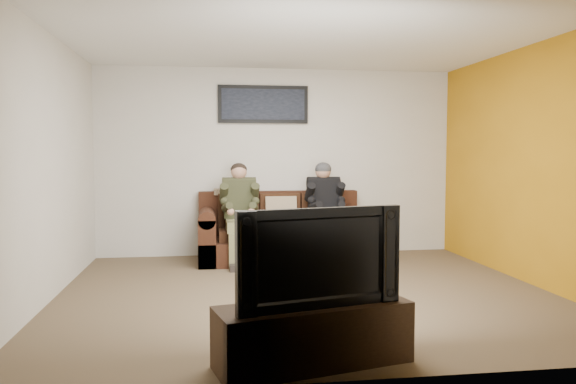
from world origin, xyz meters
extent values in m
plane|color=brown|center=(0.00, 0.00, 0.00)|extent=(5.00, 5.00, 0.00)
plane|color=silver|center=(0.00, 0.00, 2.60)|extent=(5.00, 5.00, 0.00)
plane|color=beige|center=(0.00, 2.25, 1.30)|extent=(5.00, 0.00, 5.00)
plane|color=beige|center=(0.00, -2.25, 1.30)|extent=(5.00, 0.00, 5.00)
plane|color=beige|center=(-2.50, 0.00, 1.30)|extent=(0.00, 4.50, 4.50)
plane|color=beige|center=(2.50, 0.00, 1.30)|extent=(0.00, 4.50, 4.50)
plane|color=#BB7D12|center=(2.49, 0.00, 1.30)|extent=(0.00, 4.50, 4.50)
cube|color=#371B10|center=(-0.01, 1.75, 0.15)|extent=(2.20, 0.95, 0.30)
cube|color=#371B10|center=(-0.01, 2.12, 0.60)|extent=(2.20, 0.20, 0.60)
cube|color=#371B10|center=(-1.00, 1.75, 0.30)|extent=(0.22, 0.95, 0.60)
cube|color=#371B10|center=(0.98, 1.75, 0.30)|extent=(0.22, 0.95, 0.60)
cylinder|color=#371B10|center=(-1.00, 1.75, 0.60)|extent=(0.22, 0.95, 0.22)
cylinder|color=#371B10|center=(0.98, 1.75, 0.60)|extent=(0.22, 0.95, 0.22)
cube|color=#351D10|center=(-0.58, 1.70, 0.37)|extent=(0.55, 0.60, 0.14)
cube|color=#351D10|center=(-0.58, 1.98, 0.66)|extent=(0.55, 0.14, 0.44)
cube|color=#351D10|center=(-0.01, 1.70, 0.37)|extent=(0.55, 0.60, 0.14)
cube|color=#351D10|center=(-0.01, 1.98, 0.66)|extent=(0.55, 0.14, 0.44)
cube|color=#351D10|center=(0.56, 1.70, 0.37)|extent=(0.55, 0.60, 0.14)
cube|color=#351D10|center=(0.56, 1.98, 0.66)|extent=(0.55, 0.14, 0.44)
cube|color=#9A8265|center=(-0.01, 1.87, 0.64)|extent=(0.42, 0.20, 0.42)
cube|color=tan|center=(-0.68, 2.10, 0.90)|extent=(0.45, 0.22, 0.08)
cube|color=olive|center=(-0.58, 1.67, 0.51)|extent=(0.36, 0.30, 0.14)
cube|color=#31331E|center=(-0.58, 1.77, 0.81)|extent=(0.40, 0.30, 0.53)
cylinder|color=#31331E|center=(-0.58, 1.79, 1.02)|extent=(0.44, 0.18, 0.18)
sphere|color=tan|center=(-0.58, 1.81, 1.18)|extent=(0.21, 0.21, 0.21)
cube|color=olive|center=(-0.68, 1.47, 0.50)|extent=(0.15, 0.42, 0.13)
cube|color=olive|center=(-0.48, 1.47, 0.50)|extent=(0.15, 0.42, 0.13)
cube|color=olive|center=(-0.68, 1.27, 0.22)|extent=(0.12, 0.13, 0.44)
cube|color=olive|center=(-0.48, 1.27, 0.22)|extent=(0.12, 0.13, 0.44)
cube|color=black|center=(-0.68, 1.19, 0.04)|extent=(0.11, 0.26, 0.08)
cube|color=black|center=(-0.48, 1.19, 0.04)|extent=(0.11, 0.26, 0.08)
cylinder|color=#31331E|center=(-0.78, 1.70, 0.91)|extent=(0.11, 0.30, 0.28)
cylinder|color=#31331E|center=(-0.38, 1.70, 0.91)|extent=(0.11, 0.30, 0.28)
cylinder|color=#31331E|center=(-0.75, 1.48, 0.75)|extent=(0.14, 0.32, 0.15)
cylinder|color=#31331E|center=(-0.41, 1.48, 0.75)|extent=(0.14, 0.32, 0.15)
sphere|color=tan|center=(-0.71, 1.36, 0.70)|extent=(0.09, 0.09, 0.09)
sphere|color=tan|center=(-0.45, 1.36, 0.70)|extent=(0.09, 0.09, 0.09)
cube|color=white|center=(-0.58, 1.34, 0.70)|extent=(0.15, 0.04, 0.03)
ellipsoid|color=black|center=(-0.58, 1.83, 1.21)|extent=(0.22, 0.22, 0.17)
cube|color=black|center=(0.56, 1.67, 0.51)|extent=(0.36, 0.30, 0.14)
cube|color=black|center=(0.56, 1.77, 0.81)|extent=(0.40, 0.30, 0.53)
cylinder|color=black|center=(0.56, 1.79, 1.02)|extent=(0.44, 0.18, 0.18)
sphere|color=#A9785E|center=(0.56, 1.81, 1.18)|extent=(0.21, 0.21, 0.21)
cube|color=black|center=(0.46, 1.47, 0.50)|extent=(0.15, 0.42, 0.13)
cube|color=black|center=(0.66, 1.47, 0.50)|extent=(0.15, 0.42, 0.13)
cube|color=black|center=(0.46, 1.27, 0.22)|extent=(0.12, 0.13, 0.44)
cube|color=black|center=(0.66, 1.27, 0.22)|extent=(0.12, 0.13, 0.44)
cube|color=black|center=(0.46, 1.19, 0.04)|extent=(0.11, 0.26, 0.08)
cube|color=black|center=(0.66, 1.19, 0.04)|extent=(0.11, 0.26, 0.08)
cylinder|color=black|center=(0.36, 1.70, 0.91)|extent=(0.11, 0.30, 0.28)
cylinder|color=black|center=(0.76, 1.70, 0.91)|extent=(0.11, 0.30, 0.28)
cylinder|color=black|center=(0.39, 1.48, 0.75)|extent=(0.14, 0.32, 0.15)
cylinder|color=black|center=(0.73, 1.48, 0.75)|extent=(0.14, 0.32, 0.15)
sphere|color=#A9785E|center=(0.43, 1.36, 0.70)|extent=(0.09, 0.09, 0.09)
sphere|color=#A9785E|center=(0.69, 1.36, 0.70)|extent=(0.09, 0.09, 0.09)
cube|color=white|center=(0.56, 1.34, 0.70)|extent=(0.15, 0.04, 0.03)
ellipsoid|color=black|center=(0.56, 1.81, 1.21)|extent=(0.22, 0.22, 0.19)
ellipsoid|color=#49351D|center=(0.13, 1.66, 0.53)|extent=(0.47, 0.26, 0.19)
sphere|color=#49351D|center=(-0.09, 1.63, 0.59)|extent=(0.14, 0.14, 0.14)
cone|color=#49351D|center=(-0.11, 1.59, 0.66)|extent=(0.04, 0.04, 0.04)
cone|color=#49351D|center=(-0.11, 1.66, 0.66)|extent=(0.04, 0.04, 0.04)
cylinder|color=#49351D|center=(0.37, 1.71, 0.50)|extent=(0.26, 0.13, 0.08)
cube|color=black|center=(-0.21, 2.22, 2.10)|extent=(1.25, 0.04, 0.52)
cube|color=black|center=(-0.21, 2.19, 2.10)|extent=(1.15, 0.01, 0.42)
cube|color=black|center=(-0.29, -1.95, 0.21)|extent=(1.38, 0.72, 0.42)
imported|color=black|center=(-0.29, -1.95, 0.75)|extent=(1.15, 0.41, 0.66)
camera|label=1|loc=(-0.99, -5.59, 1.43)|focal=35.00mm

